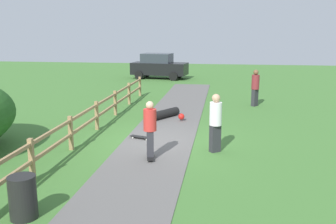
{
  "coord_description": "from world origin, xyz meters",
  "views": [
    {
      "loc": [
        2.17,
        -12.67,
        3.8
      ],
      "look_at": [
        0.3,
        0.23,
        1.0
      ],
      "focal_mm": 41.82,
      "sensor_mm": 36.0,
      "label": 1
    }
  ],
  "objects_px": {
    "skater_riding": "(150,127)",
    "bystander_white": "(216,120)",
    "skater_fallen": "(167,114)",
    "parked_car_black": "(159,66)",
    "trash_bin": "(23,197)",
    "bystander_maroon": "(255,86)",
    "skateboard_loose": "(141,137)"
  },
  "relations": [
    {
      "from": "bystander_maroon",
      "to": "skater_riding",
      "type": "bearing_deg",
      "value": -112.66
    },
    {
      "from": "trash_bin",
      "to": "parked_car_black",
      "type": "height_order",
      "value": "parked_car_black"
    },
    {
      "from": "trash_bin",
      "to": "skateboard_loose",
      "type": "xyz_separation_m",
      "value": [
        1.14,
        5.99,
        -0.36
      ]
    },
    {
      "from": "bystander_maroon",
      "to": "parked_car_black",
      "type": "xyz_separation_m",
      "value": [
        -6.52,
        10.04,
        -0.05
      ]
    },
    {
      "from": "parked_car_black",
      "to": "trash_bin",
      "type": "bearing_deg",
      "value": -87.4
    },
    {
      "from": "skater_riding",
      "to": "skater_fallen",
      "type": "relative_size",
      "value": 1.16
    },
    {
      "from": "trash_bin",
      "to": "bystander_white",
      "type": "distance_m",
      "value": 6.24
    },
    {
      "from": "trash_bin",
      "to": "bystander_maroon",
      "type": "bearing_deg",
      "value": 66.57
    },
    {
      "from": "trash_bin",
      "to": "skater_riding",
      "type": "height_order",
      "value": "skater_riding"
    },
    {
      "from": "bystander_maroon",
      "to": "parked_car_black",
      "type": "relative_size",
      "value": 0.41
    },
    {
      "from": "bystander_white",
      "to": "parked_car_black",
      "type": "distance_m",
      "value": 18.36
    },
    {
      "from": "skater_fallen",
      "to": "parked_car_black",
      "type": "relative_size",
      "value": 0.34
    },
    {
      "from": "skater_riding",
      "to": "bystander_white",
      "type": "relative_size",
      "value": 0.94
    },
    {
      "from": "skater_riding",
      "to": "skateboard_loose",
      "type": "xyz_separation_m",
      "value": [
        -0.72,
        2.01,
        -0.89
      ]
    },
    {
      "from": "skater_fallen",
      "to": "bystander_maroon",
      "type": "height_order",
      "value": "bystander_maroon"
    },
    {
      "from": "trash_bin",
      "to": "skater_fallen",
      "type": "distance_m",
      "value": 9.47
    },
    {
      "from": "bystander_white",
      "to": "skater_fallen",
      "type": "bearing_deg",
      "value": 116.55
    },
    {
      "from": "skateboard_loose",
      "to": "bystander_white",
      "type": "relative_size",
      "value": 0.45
    },
    {
      "from": "skateboard_loose",
      "to": "bystander_maroon",
      "type": "distance_m",
      "value": 8.02
    },
    {
      "from": "skateboard_loose",
      "to": "parked_car_black",
      "type": "distance_m",
      "value": 16.87
    },
    {
      "from": "skater_riding",
      "to": "bystander_white",
      "type": "height_order",
      "value": "bystander_white"
    },
    {
      "from": "bystander_maroon",
      "to": "trash_bin",
      "type": "bearing_deg",
      "value": -113.43
    },
    {
      "from": "skater_fallen",
      "to": "bystander_white",
      "type": "bearing_deg",
      "value": -63.45
    },
    {
      "from": "skateboard_loose",
      "to": "parked_car_black",
      "type": "bearing_deg",
      "value": 97.41
    },
    {
      "from": "bystander_white",
      "to": "trash_bin",
      "type": "bearing_deg",
      "value": -126.93
    },
    {
      "from": "skater_fallen",
      "to": "skateboard_loose",
      "type": "distance_m",
      "value": 3.37
    },
    {
      "from": "bystander_white",
      "to": "parked_car_black",
      "type": "height_order",
      "value": "parked_car_black"
    },
    {
      "from": "trash_bin",
      "to": "skater_riding",
      "type": "relative_size",
      "value": 0.52
    },
    {
      "from": "bystander_maroon",
      "to": "parked_car_black",
      "type": "height_order",
      "value": "parked_car_black"
    },
    {
      "from": "trash_bin",
      "to": "skateboard_loose",
      "type": "relative_size",
      "value": 1.09
    },
    {
      "from": "skater_riding",
      "to": "bystander_white",
      "type": "xyz_separation_m",
      "value": [
        1.87,
        0.99,
        0.04
      ]
    },
    {
      "from": "trash_bin",
      "to": "bystander_maroon",
      "type": "height_order",
      "value": "bystander_maroon"
    }
  ]
}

